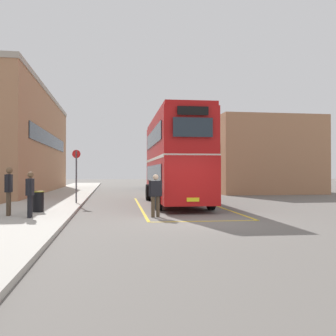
{
  "coord_description": "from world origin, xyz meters",
  "views": [
    {
      "loc": [
        -3.03,
        -13.3,
        1.76
      ],
      "look_at": [
        0.39,
        9.55,
        2.0
      ],
      "focal_mm": 40.93,
      "sensor_mm": 36.0,
      "label": 1
    }
  ],
  "objects_px": {
    "pedestrian_waiting_far": "(30,191)",
    "bus_stop_sign": "(76,171)",
    "single_deck_bus": "(162,173)",
    "double_decker_bus": "(175,158)",
    "litter_bin": "(38,201)",
    "pedestrian_waiting_near": "(9,187)",
    "pedestrian_boarding": "(155,192)"
  },
  "relations": [
    {
      "from": "pedestrian_waiting_near",
      "to": "pedestrian_waiting_far",
      "type": "relative_size",
      "value": 1.1
    },
    {
      "from": "litter_bin",
      "to": "bus_stop_sign",
      "type": "bearing_deg",
      "value": 76.02
    },
    {
      "from": "double_decker_bus",
      "to": "litter_bin",
      "type": "xyz_separation_m",
      "value": [
        -6.37,
        -4.36,
        -1.95
      ]
    },
    {
      "from": "bus_stop_sign",
      "to": "pedestrian_boarding",
      "type": "bearing_deg",
      "value": -58.76
    },
    {
      "from": "pedestrian_waiting_far",
      "to": "single_deck_bus",
      "type": "bearing_deg",
      "value": 72.51
    },
    {
      "from": "pedestrian_waiting_near",
      "to": "pedestrian_boarding",
      "type": "bearing_deg",
      "value": -1.19
    },
    {
      "from": "pedestrian_boarding",
      "to": "pedestrian_waiting_far",
      "type": "bearing_deg",
      "value": -171.85
    },
    {
      "from": "pedestrian_boarding",
      "to": "pedestrian_waiting_near",
      "type": "height_order",
      "value": "pedestrian_waiting_near"
    },
    {
      "from": "pedestrian_waiting_far",
      "to": "bus_stop_sign",
      "type": "distance_m",
      "value": 6.59
    },
    {
      "from": "litter_bin",
      "to": "bus_stop_sign",
      "type": "height_order",
      "value": "bus_stop_sign"
    },
    {
      "from": "single_deck_bus",
      "to": "litter_bin",
      "type": "distance_m",
      "value": 25.73
    },
    {
      "from": "bus_stop_sign",
      "to": "pedestrian_waiting_near",
      "type": "bearing_deg",
      "value": -108.94
    },
    {
      "from": "double_decker_bus",
      "to": "single_deck_bus",
      "type": "distance_m",
      "value": 20.07
    },
    {
      "from": "pedestrian_waiting_far",
      "to": "bus_stop_sign",
      "type": "height_order",
      "value": "bus_stop_sign"
    },
    {
      "from": "double_decker_bus",
      "to": "litter_bin",
      "type": "bearing_deg",
      "value": -145.63
    },
    {
      "from": "pedestrian_boarding",
      "to": "litter_bin",
      "type": "relative_size",
      "value": 1.97
    },
    {
      "from": "pedestrian_waiting_near",
      "to": "litter_bin",
      "type": "bearing_deg",
      "value": 55.32
    },
    {
      "from": "double_decker_bus",
      "to": "single_deck_bus",
      "type": "bearing_deg",
      "value": 84.31
    },
    {
      "from": "single_deck_bus",
      "to": "pedestrian_boarding",
      "type": "relative_size",
      "value": 5.41
    },
    {
      "from": "litter_bin",
      "to": "bus_stop_sign",
      "type": "xyz_separation_m",
      "value": [
        1.12,
        4.48,
        1.25
      ]
    },
    {
      "from": "double_decker_bus",
      "to": "litter_bin",
      "type": "height_order",
      "value": "double_decker_bus"
    },
    {
      "from": "pedestrian_boarding",
      "to": "bus_stop_sign",
      "type": "xyz_separation_m",
      "value": [
        -3.52,
        5.81,
        0.85
      ]
    },
    {
      "from": "pedestrian_waiting_far",
      "to": "litter_bin",
      "type": "distance_m",
      "value": 2.05
    },
    {
      "from": "single_deck_bus",
      "to": "pedestrian_waiting_near",
      "type": "distance_m",
      "value": 27.13
    },
    {
      "from": "bus_stop_sign",
      "to": "double_decker_bus",
      "type": "bearing_deg",
      "value": -1.4
    },
    {
      "from": "pedestrian_waiting_near",
      "to": "pedestrian_waiting_far",
      "type": "distance_m",
      "value": 1.2
    },
    {
      "from": "pedestrian_boarding",
      "to": "pedestrian_waiting_near",
      "type": "relative_size",
      "value": 0.93
    },
    {
      "from": "double_decker_bus",
      "to": "pedestrian_boarding",
      "type": "bearing_deg",
      "value": -106.92
    },
    {
      "from": "pedestrian_boarding",
      "to": "pedestrian_waiting_far",
      "type": "relative_size",
      "value": 1.02
    },
    {
      "from": "pedestrian_waiting_far",
      "to": "litter_bin",
      "type": "bearing_deg",
      "value": 92.18
    },
    {
      "from": "double_decker_bus",
      "to": "pedestrian_boarding",
      "type": "distance_m",
      "value": 6.14
    },
    {
      "from": "single_deck_bus",
      "to": "pedestrian_waiting_far",
      "type": "xyz_separation_m",
      "value": [
        -8.28,
        -26.29,
        -0.56
      ]
    }
  ]
}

